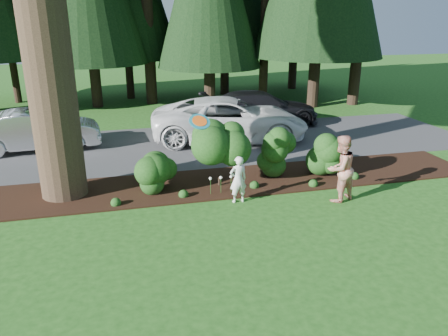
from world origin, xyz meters
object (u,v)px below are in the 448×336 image
object	(u,v)px
car_white_suv	(230,119)
child	(238,179)
car_silver_wagon	(37,130)
frisbee	(200,121)
adult	(340,169)
car_dark_suv	(260,108)

from	to	relation	value
car_white_suv	child	bearing A→B (deg)	178.09
car_silver_wagon	car_white_suv	xyz separation A→B (m)	(7.31, -0.48, 0.11)
child	frisbee	distance (m)	1.99
adult	frisbee	distance (m)	4.05
car_silver_wagon	adult	xyz separation A→B (m)	(8.71, -6.95, 0.15)
car_white_suv	adult	xyz separation A→B (m)	(1.39, -6.47, 0.04)
car_white_suv	frisbee	world-z (taller)	frisbee
car_white_suv	car_dark_suv	world-z (taller)	car_white_suv
car_white_suv	frisbee	bearing A→B (deg)	169.20
car_silver_wagon	child	distance (m)	8.77
car_silver_wagon	adult	world-z (taller)	adult
child	frisbee	xyz separation A→B (m)	(-1.05, -0.11, 1.69)
child	adult	bearing A→B (deg)	162.69
car_white_suv	adult	world-z (taller)	adult
car_white_suv	adult	size ratio (longest dim) A/B	3.33
car_white_suv	child	world-z (taller)	car_white_suv
frisbee	child	bearing A→B (deg)	6.23
car_white_suv	frisbee	size ratio (longest dim) A/B	10.95
car_dark_suv	adult	distance (m)	8.57
frisbee	adult	bearing A→B (deg)	-6.66
frisbee	car_dark_suv	bearing A→B (deg)	61.87
car_white_suv	child	xyz separation A→B (m)	(-1.32, -5.92, -0.23)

